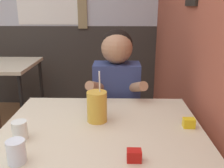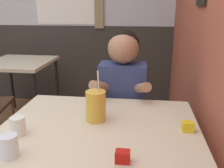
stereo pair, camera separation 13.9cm
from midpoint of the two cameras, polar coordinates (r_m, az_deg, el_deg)
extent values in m
cube|color=#9E4C38|center=(2.17, 14.71, 16.78)|extent=(0.06, 4.52, 2.70)
cube|color=#332D28|center=(3.61, -12.67, 4.08)|extent=(5.63, 0.06, 1.10)
cube|color=beige|center=(1.31, -5.54, -11.37)|extent=(1.05, 0.94, 0.04)
cylinder|color=black|center=(1.96, -18.35, -14.18)|extent=(0.04, 0.04, 0.71)
cylinder|color=black|center=(1.89, 11.74, -14.96)|extent=(0.04, 0.04, 0.71)
cube|color=beige|center=(3.08, -25.13, 3.95)|extent=(0.72, 0.76, 0.04)
cylinder|color=black|center=(2.76, -21.20, -5.11)|extent=(0.04, 0.04, 0.71)
cylinder|color=black|center=(3.35, -16.96, -0.76)|extent=(0.04, 0.04, 0.71)
cylinder|color=#4C3323|center=(2.79, -25.57, -8.46)|extent=(0.03, 0.03, 0.44)
cube|color=navy|center=(2.09, -1.00, -14.87)|extent=(0.31, 0.20, 0.47)
cube|color=navy|center=(1.88, -1.07, -2.46)|extent=(0.34, 0.20, 0.48)
sphere|color=black|center=(1.82, -1.10, 8.88)|extent=(0.23, 0.23, 0.23)
sphere|color=#9E7051|center=(1.79, -1.13, 8.22)|extent=(0.22, 0.22, 0.22)
cylinder|color=#9E7051|center=(1.72, -5.80, -0.68)|extent=(0.14, 0.27, 0.15)
cylinder|color=#9E7051|center=(1.71, 3.27, -0.74)|extent=(0.14, 0.27, 0.15)
cylinder|color=gold|center=(1.37, -6.38, -5.22)|extent=(0.11, 0.11, 0.17)
cylinder|color=white|center=(1.32, -5.87, 0.16)|extent=(0.01, 0.04, 0.14)
cylinder|color=silver|center=(1.13, -24.43, -13.92)|extent=(0.08, 0.08, 0.10)
cylinder|color=silver|center=(1.30, -23.29, -9.80)|extent=(0.07, 0.07, 0.09)
cube|color=#B7140F|center=(1.06, 1.18, -16.14)|extent=(0.06, 0.04, 0.05)
cube|color=yellow|center=(1.36, 14.35, -8.68)|extent=(0.06, 0.04, 0.05)
camera|label=1|loc=(0.07, -92.86, -0.89)|focal=40.00mm
camera|label=2|loc=(0.07, 87.14, 0.89)|focal=40.00mm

